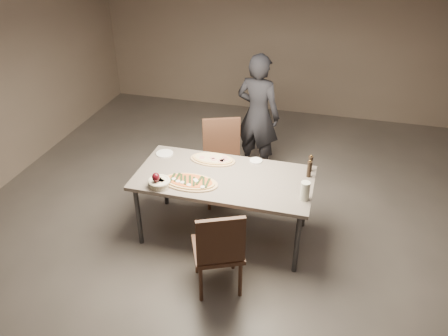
% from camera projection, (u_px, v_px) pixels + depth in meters
% --- Properties ---
extents(room, '(7.00, 7.00, 7.00)m').
position_uv_depth(room, '(224.00, 118.00, 4.10)').
color(room, '#57504B').
rests_on(room, ground).
extents(dining_table, '(1.80, 0.90, 0.75)m').
position_uv_depth(dining_table, '(224.00, 181.00, 4.47)').
color(dining_table, slate).
rests_on(dining_table, ground).
extents(zucchini_pizza, '(0.57, 0.32, 0.05)m').
position_uv_depth(zucchini_pizza, '(190.00, 182.00, 4.32)').
color(zucchini_pizza, tan).
rests_on(zucchini_pizza, dining_table).
extents(ham_pizza, '(0.50, 0.27, 0.04)m').
position_uv_depth(ham_pizza, '(213.00, 159.00, 4.71)').
color(ham_pizza, tan).
rests_on(ham_pizza, dining_table).
extents(bread_basket, '(0.22, 0.22, 0.08)m').
position_uv_depth(bread_basket, '(159.00, 182.00, 4.26)').
color(bread_basket, beige).
rests_on(bread_basket, dining_table).
extents(oil_dish, '(0.14, 0.14, 0.02)m').
position_uv_depth(oil_dish, '(256.00, 161.00, 4.69)').
color(oil_dish, white).
rests_on(oil_dish, dining_table).
extents(pepper_mill_left, '(0.05, 0.05, 0.19)m').
position_uv_depth(pepper_mill_left, '(309.00, 169.00, 4.39)').
color(pepper_mill_left, black).
rests_on(pepper_mill_left, dining_table).
extents(pepper_mill_right, '(0.05, 0.05, 0.19)m').
position_uv_depth(pepper_mill_right, '(310.00, 163.00, 4.49)').
color(pepper_mill_right, black).
rests_on(pepper_mill_right, dining_table).
extents(carafe, '(0.09, 0.09, 0.18)m').
position_uv_depth(carafe, '(305.00, 191.00, 4.06)').
color(carafe, silver).
rests_on(carafe, dining_table).
extents(wine_glass, '(0.08, 0.08, 0.18)m').
position_uv_depth(wine_glass, '(156.00, 178.00, 4.19)').
color(wine_glass, silver).
rests_on(wine_glass, dining_table).
extents(side_plate, '(0.19, 0.19, 0.01)m').
position_uv_depth(side_plate, '(165.00, 153.00, 4.83)').
color(side_plate, white).
rests_on(side_plate, dining_table).
extents(chair_near, '(0.58, 0.58, 0.93)m').
position_uv_depth(chair_near, '(219.00, 248.00, 3.85)').
color(chair_near, '#3F271A').
rests_on(chair_near, ground).
extents(chair_far, '(0.61, 0.61, 0.99)m').
position_uv_depth(chair_far, '(223.00, 156.00, 5.19)').
color(chair_far, '#3F271A').
rests_on(chair_far, ground).
extents(diner, '(0.66, 0.52, 1.61)m').
position_uv_depth(diner, '(258.00, 115.00, 5.59)').
color(diner, black).
rests_on(diner, ground).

